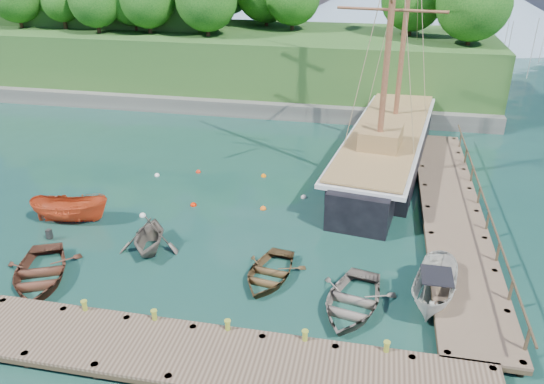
{
  "coord_description": "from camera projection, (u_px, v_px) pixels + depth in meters",
  "views": [
    {
      "loc": [
        6.84,
        -20.47,
        14.36
      ],
      "look_at": [
        1.85,
        4.27,
        2.0
      ],
      "focal_mm": 35.0,
      "sensor_mm": 36.0,
      "label": 1
    }
  ],
  "objects": [
    {
      "name": "mooring_buoy_5",
      "position": [
        264.0,
        176.0,
        34.73
      ],
      "size": [
        0.34,
        0.34,
        0.34
      ],
      "primitive_type": "sphere",
      "color": "orange",
      "rests_on": "ground"
    },
    {
      "name": "cabin_boat_white",
      "position": [
        433.0,
        303.0,
        22.85
      ],
      "size": [
        2.71,
        4.8,
        1.75
      ],
      "primitive_type": "imported",
      "rotation": [
        0.0,
        0.0,
        -0.23
      ],
      "color": "beige",
      "rests_on": "ground"
    },
    {
      "name": "dock_near",
      "position": [
        218.0,
        358.0,
        19.28
      ],
      "size": [
        20.0,
        3.2,
        1.1
      ],
      "color": "#4C392D",
      "rests_on": "ground"
    },
    {
      "name": "rowboat_0",
      "position": [
        41.0,
        280.0,
        24.35
      ],
      "size": [
        5.12,
        5.83,
        1.0
      ],
      "primitive_type": "imported",
      "rotation": [
        0.0,
        0.0,
        0.42
      ],
      "color": "#4D2A1D",
      "rests_on": "ground"
    },
    {
      "name": "distant_ridge",
      "position": [
        368.0,
        3.0,
        84.5
      ],
      "size": [
        117.0,
        40.0,
        10.0
      ],
      "color": "#728CA5",
      "rests_on": "ground"
    },
    {
      "name": "mooring_buoy_1",
      "position": [
        193.0,
        206.0,
        31.03
      ],
      "size": [
        0.36,
        0.36,
        0.36
      ],
      "primitive_type": "sphere",
      "color": "red",
      "rests_on": "ground"
    },
    {
      "name": "rowboat_3",
      "position": [
        351.0,
        308.0,
        22.53
      ],
      "size": [
        4.17,
        5.2,
        0.96
      ],
      "primitive_type": "imported",
      "rotation": [
        0.0,
        0.0,
        -0.2
      ],
      "color": "#696058",
      "rests_on": "ground"
    },
    {
      "name": "mooring_buoy_4",
      "position": [
        198.0,
        172.0,
        35.32
      ],
      "size": [
        0.34,
        0.34,
        0.34
      ],
      "primitive_type": "sphere",
      "color": "red",
      "rests_on": "ground"
    },
    {
      "name": "schooner",
      "position": [
        386.0,
        150.0,
        36.03
      ],
      "size": [
        7.51,
        26.57,
        19.36
      ],
      "rotation": [
        0.0,
        0.0,
        -0.15
      ],
      "color": "black",
      "rests_on": "ground"
    },
    {
      "name": "bollard_0",
      "position": [
        88.0,
        321.0,
        21.76
      ],
      "size": [
        0.26,
        0.26,
        0.45
      ],
      "primitive_type": "cylinder",
      "color": "olive",
      "rests_on": "ground"
    },
    {
      "name": "headland",
      "position": [
        181.0,
        31.0,
        53.01
      ],
      "size": [
        51.0,
        19.31,
        12.9
      ],
      "color": "#474744",
      "rests_on": "ground"
    },
    {
      "name": "rowboat_2",
      "position": [
        269.0,
        278.0,
        24.49
      ],
      "size": [
        3.43,
        4.39,
        0.83
      ],
      "primitive_type": "imported",
      "rotation": [
        0.0,
        0.0,
        -0.15
      ],
      "color": "#4E391F",
      "rests_on": "ground"
    },
    {
      "name": "rowboat_1",
      "position": [
        150.0,
        249.0,
        26.74
      ],
      "size": [
        3.68,
        4.04,
        1.83
      ],
      "primitive_type": "imported",
      "rotation": [
        0.0,
        0.0,
        0.21
      ],
      "color": "#60574E",
      "rests_on": "ground"
    },
    {
      "name": "mooring_buoy_0",
      "position": [
        143.0,
        216.0,
        29.87
      ],
      "size": [
        0.37,
        0.37,
        0.37
      ],
      "primitive_type": "sphere",
      "color": "white",
      "rests_on": "ground"
    },
    {
      "name": "mooring_buoy_3",
      "position": [
        304.0,
        198.0,
        31.94
      ],
      "size": [
        0.34,
        0.34,
        0.34
      ],
      "primitive_type": "sphere",
      "color": "silver",
      "rests_on": "ground"
    },
    {
      "name": "mooring_buoy_2",
      "position": [
        263.0,
        209.0,
        30.62
      ],
      "size": [
        0.36,
        0.36,
        0.36
      ],
      "primitive_type": "sphere",
      "color": "orange",
      "rests_on": "ground"
    },
    {
      "name": "bollard_4",
      "position": [
        384.0,
        364.0,
        19.64
      ],
      "size": [
        0.26,
        0.26,
        0.45
      ],
      "primitive_type": "cylinder",
      "color": "olive",
      "rests_on": "ground"
    },
    {
      "name": "dock_east",
      "position": [
        451.0,
        211.0,
        29.48
      ],
      "size": [
        3.2,
        24.0,
        1.1
      ],
      "color": "#4C392D",
      "rests_on": "ground"
    },
    {
      "name": "bollard_3",
      "position": [
        304.0,
        352.0,
        20.17
      ],
      "size": [
        0.26,
        0.26,
        0.45
      ],
      "primitive_type": "cylinder",
      "color": "olive",
      "rests_on": "ground"
    },
    {
      "name": "mooring_buoy_6",
      "position": [
        157.0,
        176.0,
        34.83
      ],
      "size": [
        0.33,
        0.33,
        0.33
      ],
      "primitive_type": "sphere",
      "color": "white",
      "rests_on": "ground"
    },
    {
      "name": "ground",
      "position": [
        217.0,
        264.0,
        25.55
      ],
      "size": [
        160.0,
        160.0,
        0.0
      ],
      "primitive_type": "plane",
      "color": "#113831",
      "rests_on": "ground"
    },
    {
      "name": "bollard_2",
      "position": [
        228.0,
        341.0,
        20.7
      ],
      "size": [
        0.26,
        0.26,
        0.45
      ],
      "primitive_type": "cylinder",
      "color": "olive",
      "rests_on": "ground"
    },
    {
      "name": "motorboat_orange",
      "position": [
        72.0,
        221.0,
        29.32
      ],
      "size": [
        4.54,
        2.2,
        1.69
      ],
      "primitive_type": "imported",
      "rotation": [
        0.0,
        0.0,
        1.7
      ],
      "color": "#C4431E",
      "rests_on": "ground"
    },
    {
      "name": "bollard_1",
      "position": [
        156.0,
        331.0,
        21.23
      ],
      "size": [
        0.26,
        0.26,
        0.45
      ],
      "primitive_type": "cylinder",
      "color": "olive",
      "rests_on": "ground"
    }
  ]
}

